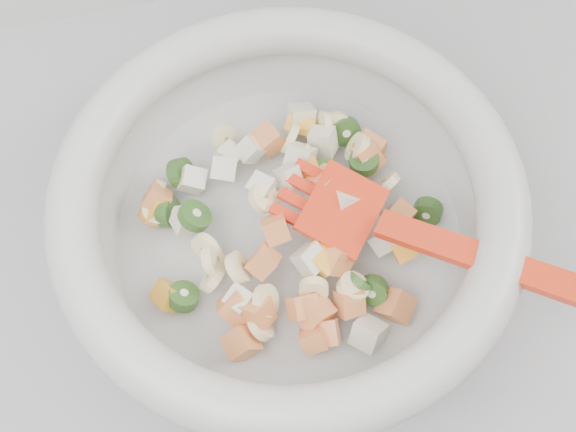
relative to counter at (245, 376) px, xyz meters
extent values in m
cube|color=gray|center=(0.00, 0.00, 0.00)|extent=(2.00, 0.60, 0.90)
cylinder|color=#B9BAB7|center=(0.06, -0.01, 0.46)|extent=(0.30, 0.30, 0.02)
torus|color=#B9BAB7|center=(0.06, -0.01, 0.53)|extent=(0.36, 0.36, 0.04)
cylinder|color=#FFF4AA|center=(-0.01, -0.02, 0.49)|extent=(0.03, 0.03, 0.03)
cylinder|color=#FFF4AA|center=(0.01, -0.05, 0.50)|extent=(0.02, 0.03, 0.03)
cylinder|color=#FFF4AA|center=(0.08, 0.04, 0.49)|extent=(0.04, 0.03, 0.04)
cylinder|color=#FFF4AA|center=(0.04, 0.00, 0.51)|extent=(0.03, 0.03, 0.02)
cylinder|color=#FFF4AA|center=(0.02, -0.09, 0.49)|extent=(0.02, 0.02, 0.03)
cylinder|color=#FFF4AA|center=(0.15, 0.00, 0.49)|extent=(0.03, 0.03, 0.03)
cylinder|color=#FFF4AA|center=(0.12, 0.07, 0.49)|extent=(0.04, 0.03, 0.04)
cylinder|color=#FFF4AA|center=(0.13, 0.04, 0.49)|extent=(0.03, 0.04, 0.03)
cylinder|color=#FFF4AA|center=(0.00, -0.03, 0.49)|extent=(0.02, 0.03, 0.03)
cylinder|color=#FFF4AA|center=(0.08, 0.06, 0.49)|extent=(0.03, 0.03, 0.03)
cylinder|color=#FFF4AA|center=(-0.01, -0.04, 0.49)|extent=(0.03, 0.03, 0.03)
cylinder|color=#FFF4AA|center=(0.11, 0.07, 0.49)|extent=(0.02, 0.03, 0.03)
cylinder|color=#FFF4AA|center=(0.06, -0.08, 0.50)|extent=(0.03, 0.02, 0.03)
cylinder|color=#FFF4AA|center=(0.09, -0.08, 0.49)|extent=(0.03, 0.03, 0.02)
cylinder|color=#FFF4AA|center=(0.03, 0.08, 0.48)|extent=(0.03, 0.03, 0.03)
cylinder|color=#FFF4AA|center=(0.03, -0.07, 0.49)|extent=(0.03, 0.04, 0.03)
cylinder|color=#FFF4AA|center=(-0.04, 0.05, 0.48)|extent=(0.02, 0.03, 0.03)
cylinder|color=#FFF4AA|center=(-0.04, 0.03, 0.48)|extent=(0.03, 0.03, 0.02)
cylinder|color=#FFF4AA|center=(0.14, -0.03, 0.48)|extent=(0.03, 0.03, 0.04)
cube|color=#EC844A|center=(0.05, -0.09, 0.49)|extent=(0.02, 0.02, 0.03)
cube|color=#EC844A|center=(-0.04, 0.04, 0.48)|extent=(0.03, 0.03, 0.03)
cube|color=#EC844A|center=(0.05, -0.03, 0.51)|extent=(0.02, 0.03, 0.03)
cube|color=#EC844A|center=(0.14, 0.04, 0.48)|extent=(0.03, 0.03, 0.02)
cube|color=#EC844A|center=(0.03, -0.05, 0.50)|extent=(0.03, 0.03, 0.03)
cube|color=#EC844A|center=(0.00, -0.10, 0.48)|extent=(0.03, 0.02, 0.03)
cube|color=#EC844A|center=(0.15, -0.02, 0.48)|extent=(0.03, 0.03, 0.02)
cube|color=#EC844A|center=(0.06, -0.09, 0.49)|extent=(0.03, 0.03, 0.03)
cube|color=#EC844A|center=(0.12, -0.10, 0.48)|extent=(0.04, 0.04, 0.03)
cube|color=#EC844A|center=(0.06, -0.11, 0.48)|extent=(0.02, 0.03, 0.03)
cube|color=#EC844A|center=(0.05, -0.11, 0.49)|extent=(0.02, 0.02, 0.03)
cube|color=#EC844A|center=(0.09, -0.06, 0.50)|extent=(0.03, 0.03, 0.03)
cube|color=#EC844A|center=(0.02, -0.08, 0.49)|extent=(0.03, 0.04, 0.03)
cube|color=#EC844A|center=(0.09, -0.09, 0.49)|extent=(0.02, 0.03, 0.03)
cube|color=#EC844A|center=(0.14, 0.03, 0.48)|extent=(0.03, 0.04, 0.03)
cube|color=#EC844A|center=(0.06, 0.07, 0.49)|extent=(0.03, 0.03, 0.03)
cube|color=#EC844A|center=(0.00, -0.07, 0.49)|extent=(0.03, 0.03, 0.03)
cube|color=#EC844A|center=(0.10, 0.00, 0.50)|extent=(0.04, 0.04, 0.04)
cylinder|color=#4D9933|center=(0.11, -0.08, 0.48)|extent=(0.03, 0.03, 0.03)
cylinder|color=#4D9933|center=(0.09, -0.04, 0.50)|extent=(0.03, 0.03, 0.03)
cylinder|color=#4D9933|center=(0.10, -0.08, 0.49)|extent=(0.03, 0.03, 0.03)
cylinder|color=#4D9933|center=(0.10, 0.00, 0.51)|extent=(0.04, 0.04, 0.02)
cylinder|color=#4D9933|center=(-0.03, 0.03, 0.48)|extent=(0.03, 0.03, 0.03)
cylinder|color=#4D9933|center=(0.13, 0.03, 0.49)|extent=(0.04, 0.04, 0.01)
cylinder|color=#4D9933|center=(0.13, 0.06, 0.48)|extent=(0.04, 0.02, 0.04)
cylinder|color=#4D9933|center=(-0.01, 0.05, 0.49)|extent=(0.03, 0.03, 0.03)
cylinder|color=#4D9933|center=(0.18, -0.03, 0.47)|extent=(0.03, 0.03, 0.03)
cylinder|color=#4D9933|center=(-0.01, 0.01, 0.50)|extent=(0.03, 0.03, 0.02)
cylinder|color=#4D9933|center=(0.10, 0.02, 0.50)|extent=(0.03, 0.04, 0.02)
cylinder|color=#4D9933|center=(-0.03, -0.05, 0.48)|extent=(0.03, 0.03, 0.02)
cube|color=white|center=(0.04, 0.01, 0.51)|extent=(0.03, 0.02, 0.02)
cube|color=white|center=(0.10, -0.02, 0.51)|extent=(0.03, 0.03, 0.04)
cube|color=white|center=(0.07, 0.02, 0.51)|extent=(0.02, 0.03, 0.03)
cube|color=white|center=(-0.02, 0.01, 0.49)|extent=(0.02, 0.02, 0.02)
cube|color=white|center=(0.02, 0.04, 0.50)|extent=(0.03, 0.03, 0.03)
cube|color=white|center=(0.01, -0.07, 0.49)|extent=(0.03, 0.03, 0.02)
cube|color=white|center=(0.03, 0.06, 0.49)|extent=(0.03, 0.03, 0.03)
cube|color=white|center=(0.10, -0.11, 0.48)|extent=(0.03, 0.03, 0.03)
cube|color=white|center=(0.05, 0.06, 0.49)|extent=(0.03, 0.02, 0.02)
cube|color=white|center=(0.08, 0.04, 0.50)|extent=(0.03, 0.04, 0.03)
cube|color=white|center=(-0.01, 0.04, 0.49)|extent=(0.03, 0.03, 0.03)
cube|color=white|center=(0.13, -0.04, 0.49)|extent=(0.03, 0.03, 0.03)
cube|color=white|center=(0.11, 0.05, 0.49)|extent=(0.03, 0.03, 0.03)
cube|color=white|center=(0.10, 0.08, 0.49)|extent=(0.02, 0.03, 0.03)
cube|color=white|center=(0.07, -0.05, 0.50)|extent=(0.03, 0.03, 0.03)
cube|color=orange|center=(0.09, 0.08, 0.48)|extent=(0.03, 0.03, 0.02)
cube|color=orange|center=(0.14, 0.03, 0.48)|extent=(0.03, 0.03, 0.02)
cube|color=orange|center=(-0.05, -0.04, 0.48)|extent=(0.03, 0.03, 0.03)
cube|color=orange|center=(-0.04, 0.03, 0.48)|extent=(0.03, 0.03, 0.03)
cube|color=orange|center=(0.14, -0.06, 0.49)|extent=(0.02, 0.03, 0.03)
cube|color=orange|center=(0.09, 0.03, 0.50)|extent=(0.02, 0.02, 0.02)
cube|color=orange|center=(0.07, -0.06, 0.50)|extent=(0.03, 0.03, 0.02)
cube|color=red|center=(0.10, -0.03, 0.51)|extent=(0.08, 0.08, 0.02)
cube|color=red|center=(0.09, 0.02, 0.51)|extent=(0.03, 0.02, 0.01)
cube|color=red|center=(0.08, 0.00, 0.51)|extent=(0.03, 0.02, 0.01)
cube|color=red|center=(0.07, -0.01, 0.51)|extent=(0.03, 0.02, 0.01)
cube|color=red|center=(0.06, -0.02, 0.51)|extent=(0.03, 0.02, 0.01)
cube|color=red|center=(0.19, -0.11, 0.54)|extent=(0.16, 0.14, 0.04)
camera|label=1|loc=(0.00, -0.26, 1.00)|focal=45.00mm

